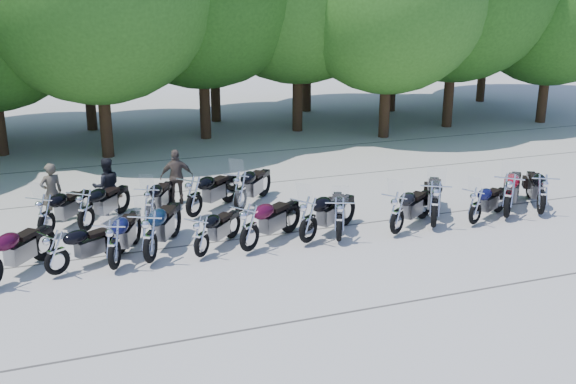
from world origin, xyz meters
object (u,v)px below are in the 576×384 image
object	(u,v)px
motorcycle_15	(150,204)
motorcycle_17	(240,190)
motorcycle_11	(509,195)
motorcycle_10	(476,205)
motorcycle_16	(194,196)
motorcycle_14	(85,209)
motorcycle_2	(114,243)
rider_1	(107,186)
motorcycle_1	(56,251)
motorcycle_4	(201,235)
motorcycle_3	(150,235)
motorcycle_12	(542,193)
rider_0	(52,193)
motorcycle_8	(397,212)
motorcycle_13	(45,214)
motorcycle_9	(435,203)
rider_2	(177,177)
motorcycle_7	(339,218)
motorcycle_5	(249,226)
motorcycle_6	(308,218)

from	to	relation	value
motorcycle_15	motorcycle_17	bearing A→B (deg)	-150.93
motorcycle_11	motorcycle_10	bearing A→B (deg)	48.98
motorcycle_15	motorcycle_16	xyz separation A→B (m)	(1.18, 0.12, 0.06)
motorcycle_14	motorcycle_2	bearing A→B (deg)	136.85
motorcycle_16	rider_1	distance (m)	2.49
motorcycle_1	motorcycle_4	bearing A→B (deg)	-121.01
motorcycle_3	motorcycle_4	distance (m)	1.18
motorcycle_12	rider_0	bearing A→B (deg)	11.65
motorcycle_8	motorcycle_14	bearing A→B (deg)	33.26
motorcycle_13	motorcycle_17	distance (m)	5.07
motorcycle_12	rider_1	bearing A→B (deg)	8.84
motorcycle_9	motorcycle_16	distance (m)	6.35
motorcycle_16	motorcycle_12	bearing A→B (deg)	-149.84
motorcycle_8	rider_1	xyz separation A→B (m)	(-6.69, 4.22, 0.15)
motorcycle_1	rider_2	world-z (taller)	rider_2
motorcycle_7	motorcycle_14	distance (m)	6.43
motorcycle_2	motorcycle_11	size ratio (longest dim) A/B	0.93
motorcycle_4	rider_0	size ratio (longest dim) A/B	1.28
motorcycle_17	rider_1	bearing A→B (deg)	19.91
motorcycle_13	rider_0	bearing A→B (deg)	-61.62
rider_1	motorcycle_4	bearing A→B (deg)	109.35
motorcycle_1	motorcycle_14	bearing A→B (deg)	-46.58
motorcycle_1	rider_0	bearing A→B (deg)	-29.97
motorcycle_13	motorcycle_14	bearing A→B (deg)	-140.19
motorcycle_5	motorcycle_16	bearing A→B (deg)	-22.67
motorcycle_4	motorcycle_8	distance (m)	4.96
motorcycle_1	motorcycle_5	world-z (taller)	motorcycle_5
motorcycle_14	motorcycle_6	bearing A→B (deg)	-170.10
motorcycle_16	motorcycle_8	bearing A→B (deg)	-164.88
motorcycle_3	motorcycle_8	world-z (taller)	motorcycle_3
motorcycle_11	motorcycle_9	bearing A→B (deg)	42.64
motorcycle_4	rider_2	bearing A→B (deg)	-49.73
motorcycle_3	motorcycle_12	xyz separation A→B (m)	(10.56, -0.21, -0.05)
motorcycle_12	rider_2	xyz separation A→B (m)	(-9.15, 4.45, 0.14)
motorcycle_7	rider_0	world-z (taller)	rider_0
motorcycle_8	motorcycle_2	bearing A→B (deg)	53.30
motorcycle_12	rider_2	bearing A→B (deg)	3.56
motorcycle_3	rider_0	distance (m)	4.33
motorcycle_14	motorcycle_3	bearing A→B (deg)	153.01
motorcycle_11	motorcycle_17	world-z (taller)	motorcycle_11
motorcycle_6	motorcycle_7	world-z (taller)	motorcycle_6
motorcycle_5	motorcycle_9	size ratio (longest dim) A/B	0.94
rider_2	motorcycle_8	bearing A→B (deg)	143.63
motorcycle_3	motorcycle_16	distance (m)	3.16
motorcycle_6	motorcycle_17	distance (m)	2.95
motorcycle_13	rider_2	world-z (taller)	rider_2
motorcycle_5	rider_1	world-z (taller)	rider_1
motorcycle_6	rider_2	world-z (taller)	rider_2
motorcycle_7	rider_2	xyz separation A→B (m)	(-3.13, 4.44, 0.16)
motorcycle_7	motorcycle_13	size ratio (longest dim) A/B	1.02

